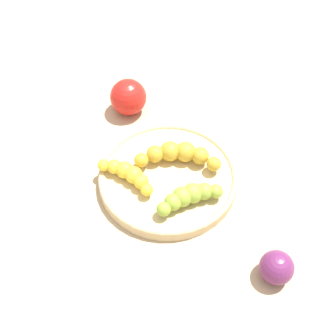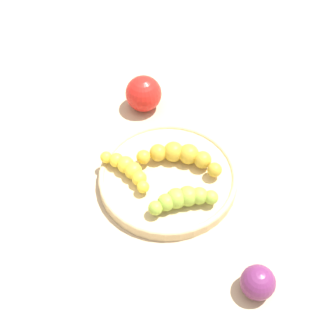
# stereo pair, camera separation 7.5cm
# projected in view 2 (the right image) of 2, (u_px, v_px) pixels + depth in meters

# --- Properties ---
(ground_plane) EXTENTS (2.40, 2.40, 0.00)m
(ground_plane) POSITION_uv_depth(u_px,v_px,m) (168.00, 181.00, 0.78)
(ground_plane) COLOR tan
(fruit_bowl) EXTENTS (0.24, 0.24, 0.02)m
(fruit_bowl) POSITION_uv_depth(u_px,v_px,m) (168.00, 177.00, 0.77)
(fruit_bowl) COLOR #D1B784
(fruit_bowl) RESTS_ON ground_plane
(banana_spotted) EXTENTS (0.15, 0.07, 0.04)m
(banana_spotted) POSITION_uv_depth(u_px,v_px,m) (180.00, 156.00, 0.77)
(banana_spotted) COLOR gold
(banana_spotted) RESTS_ON fruit_bowl
(banana_yellow) EXTENTS (0.09, 0.08, 0.03)m
(banana_yellow) POSITION_uv_depth(u_px,v_px,m) (128.00, 169.00, 0.75)
(banana_yellow) COLOR yellow
(banana_yellow) RESTS_ON fruit_bowl
(banana_green) EXTENTS (0.11, 0.05, 0.03)m
(banana_green) POSITION_uv_depth(u_px,v_px,m) (182.00, 199.00, 0.71)
(banana_green) COLOR #8CAD38
(banana_green) RESTS_ON fruit_bowl
(plum_purple) EXTENTS (0.05, 0.05, 0.05)m
(plum_purple) POSITION_uv_depth(u_px,v_px,m) (258.00, 282.00, 0.63)
(plum_purple) COLOR #662659
(plum_purple) RESTS_ON ground_plane
(apple_red) EXTENTS (0.07, 0.07, 0.07)m
(apple_red) POSITION_uv_depth(u_px,v_px,m) (144.00, 94.00, 0.87)
(apple_red) COLOR red
(apple_red) RESTS_ON ground_plane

